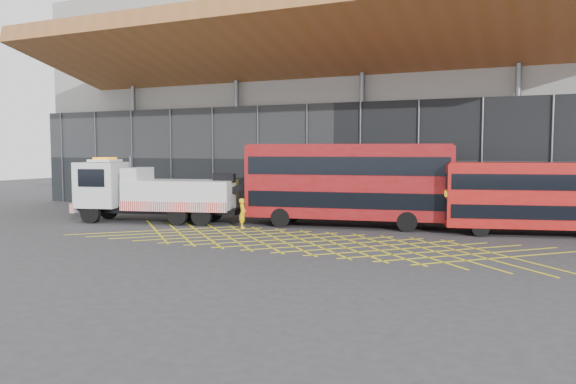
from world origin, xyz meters
The scene contains 7 objects.
ground_plane centered at (0.00, 0.00, 0.00)m, with size 120.00×120.00×0.00m, color #2C2C2F.
road_markings centered at (4.80, 0.00, 0.01)m, with size 26.36×7.16×0.01m.
construction_building centered at (1.92, 18.40, 8.98)m, with size 55.00×23.97×18.00m.
recovery_truck centered at (-7.53, 2.95, 1.97)m, with size 12.23×5.46×4.27m.
bus_towed centered at (4.83, 6.26, 2.80)m, with size 12.68×5.03×5.04m.
bus_second centered at (15.36, 7.30, 2.22)m, with size 10.08×4.73×4.00m.
worker centered at (-0.72, 3.04, 0.89)m, with size 0.65×0.43×1.79m, color yellow.
Camera 1 is at (15.84, -26.13, 4.71)m, focal length 35.00 mm.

